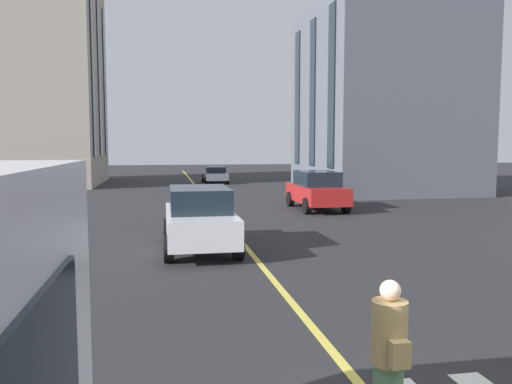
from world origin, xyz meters
The scene contains 7 objects.
lane_centre_line centered at (20.00, 0.00, 0.00)m, with size 80.00×0.16×0.01m.
car_grey_near centered at (38.53, -1.81, 0.70)m, with size 4.40×1.95×1.37m.
car_red_parked_b centered at (19.96, -4.90, 0.97)m, with size 4.70×2.14×1.88m.
car_white_oncoming centered at (11.34, 1.43, 0.97)m, with size 4.70×2.14×1.88m.
pedestrian_near centered at (1.11, 0.16, 0.86)m, with size 0.50×0.38×1.72m.
building_left_near centered at (39.66, 12.78, 8.33)m, with size 11.92×10.67×16.66m.
building_right_near centered at (29.30, -12.36, 6.36)m, with size 11.61×9.85×12.72m.
Camera 1 is at (-3.74, 2.49, 3.12)m, focal length 35.57 mm.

